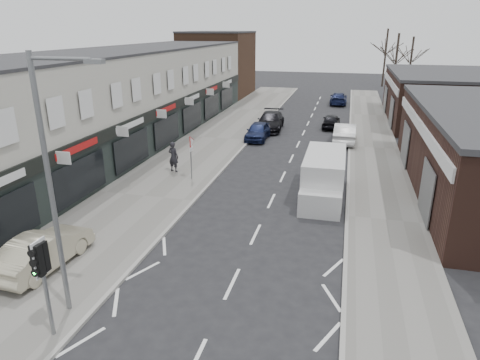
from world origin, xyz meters
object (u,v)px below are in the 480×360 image
Objects in this scene: street_lamp at (54,177)px; warning_sign at (191,145)px; parked_car_left_a at (258,131)px; traffic_light at (41,266)px; white_van at (324,177)px; sedan_on_pavement at (44,250)px; parked_car_right_a at (345,133)px; parked_car_right_c at (338,98)px; parked_car_left_b at (270,121)px; parked_car_right_b at (331,121)px; pedestrian at (173,157)px.

warning_sign is (-0.63, 12.80, -2.42)m from street_lamp.
traffic_light is at bearing -92.21° from parked_car_left_a.
traffic_light is at bearing -117.74° from white_van.
parked_car_right_a is (10.60, 22.17, -0.03)m from sedan_on_pavement.
white_van reaches higher than parked_car_right_c.
traffic_light is 0.76× the size of parked_car_left_a.
parked_car_right_b is at bearing 17.85° from parked_car_left_b.
pedestrian is at bearing 169.84° from white_van.
parked_car_left_b is at bearing -91.13° from pedestrian.
parked_car_left_a is 0.77× the size of parked_car_left_b.
sedan_on_pavement is at bearing 102.53° from pedestrian.
parked_car_left_a is (3.35, 9.69, -0.38)m from pedestrian.
sedan_on_pavement is at bearing 76.08° from parked_car_right_c.
white_van is 16.14m from parked_car_left_b.
parked_car_right_b is at bearing -105.50° from sedan_on_pavement.
parked_car_right_b is (5.60, 5.79, -0.06)m from parked_car_left_a.
traffic_light is 0.65× the size of parked_car_right_c.
parked_car_right_a reaches higher than parked_car_right_b.
parked_car_left_b is 1.43× the size of parked_car_right_b.
parked_car_right_b is (7.36, 16.51, -1.57)m from warning_sign.
parked_car_left_a is at bearing 80.68° from warning_sign.
traffic_light is 0.39× the size of street_lamp.
parked_car_right_c is (6.94, 42.52, -3.93)m from street_lamp.
street_lamp is at bearing 80.03° from parked_car_right_c.
white_van is at bearing -130.31° from sedan_on_pavement.
sedan_on_pavement is (-2.70, 3.25, -1.60)m from traffic_light.
pedestrian is 10.26m from parked_car_left_a.
parked_car_right_a is at bearing 5.70° from parked_car_left_a.
sedan_on_pavement is at bearing 129.74° from traffic_light.
street_lamp is 1.69× the size of parked_car_right_c.
traffic_light is 44.30m from parked_car_right_c.
street_lamp reaches higher than warning_sign.
parked_car_left_b is at bearing -95.76° from sedan_on_pavement.
street_lamp is 2.15× the size of parked_car_right_b.
parked_car_right_c is (9.51, 40.49, -0.13)m from sedan_on_pavement.
parked_car_right_b is at bearing 65.98° from warning_sign.
pedestrian is (0.35, 11.80, 0.26)m from sedan_on_pavement.
parked_car_right_c reaches higher than parked_car_right_b.
parked_car_left_b is 7.26m from parked_car_right_a.
white_van is at bearing -4.50° from warning_sign.
warning_sign is 11.03m from sedan_on_pavement.
parked_car_right_a is at bearing 72.73° from traffic_light.
street_lamp is at bearing -120.47° from white_van.
parked_car_right_c is (5.47, 15.21, -0.08)m from parked_car_left_b.
sedan_on_pavement is at bearing -102.11° from parked_car_left_b.
parked_car_right_b is (8.95, 15.48, -0.44)m from pedestrian.
street_lamp is 1.51× the size of parked_car_left_b.
parked_car_left_a is at bearing 117.63° from white_van.
parked_car_right_a is 1.00× the size of parked_car_right_c.
sedan_on_pavement is 1.03× the size of parked_car_left_a.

